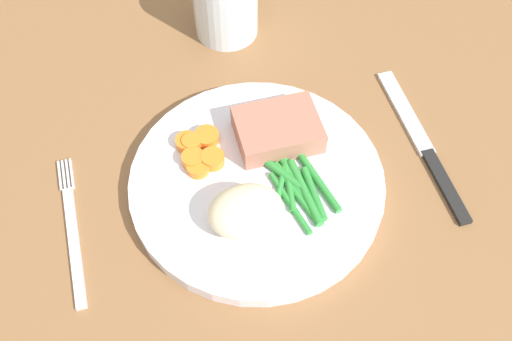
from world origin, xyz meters
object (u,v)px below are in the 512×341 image
(dinner_plate, at_px, (256,180))
(knife, at_px, (424,146))
(meat_portion, at_px, (278,130))
(water_glass, at_px, (226,7))
(fork, at_px, (73,230))

(dinner_plate, xyz_separation_m, knife, (0.18, -0.00, -0.01))
(knife, bearing_deg, meat_portion, 165.48)
(meat_portion, relative_size, water_glass, 0.99)
(dinner_plate, relative_size, knife, 1.24)
(dinner_plate, relative_size, fork, 1.53)
(knife, xyz_separation_m, water_glass, (-0.16, 0.23, 0.03))
(meat_portion, distance_m, fork, 0.22)
(dinner_plate, distance_m, water_glass, 0.23)
(dinner_plate, xyz_separation_m, fork, (-0.18, -0.00, -0.01))
(meat_portion, height_order, fork, meat_portion)
(dinner_plate, distance_m, meat_portion, 0.06)
(dinner_plate, height_order, knife, dinner_plate)
(water_glass, bearing_deg, fork, -132.68)
(meat_portion, distance_m, knife, 0.16)
(water_glass, bearing_deg, meat_portion, -87.60)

